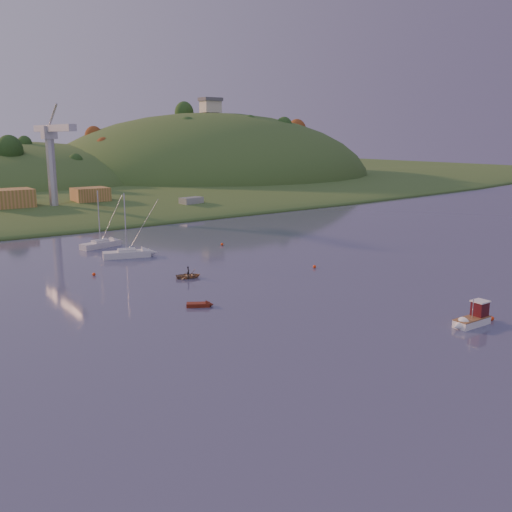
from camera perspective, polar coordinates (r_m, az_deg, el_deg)
ground at (r=53.15m, az=19.72°, el=-11.12°), size 500.00×500.00×0.00m
shore_slope at (r=197.22m, az=-23.82°, el=5.08°), size 640.00×150.00×7.00m
hill_center at (r=243.12m, az=-23.84°, el=6.20°), size 140.00×120.00×36.00m
hill_right at (r=261.07m, az=-4.45°, el=7.51°), size 150.00×130.00×60.00m
hilltop_house at (r=260.62m, az=-4.57°, el=14.85°), size 9.00×7.00×6.45m
wharf at (r=156.97m, az=-18.64°, el=4.40°), size 42.00×16.00×2.40m
shed_west at (r=154.21m, az=-23.46°, el=5.26°), size 11.00×8.00×4.80m
shed_east at (r=161.03m, az=-16.21°, el=5.87°), size 9.00×7.00×4.00m
dock_crane at (r=151.52m, az=-19.72°, el=10.14°), size 3.20×28.00×20.30m
fishing_boat at (r=66.01m, az=20.62°, el=-5.96°), size 5.43×1.76×3.45m
sailboat_near at (r=108.55m, az=-15.30°, el=1.19°), size 7.87×4.05×10.47m
sailboat_far at (r=98.63m, az=-12.80°, el=0.27°), size 8.16×4.49×10.85m
canoe at (r=82.93m, az=-6.78°, el=-1.95°), size 4.20×3.55×0.74m
paddler at (r=82.85m, az=-6.78°, el=-1.71°), size 0.50×0.62×1.48m
red_tender at (r=69.18m, az=-5.28°, el=-4.87°), size 3.36×2.65×1.11m
work_vessel at (r=156.00m, az=-6.47°, el=4.96°), size 15.54×8.35×3.79m
buoy_0 at (r=68.96m, az=22.51°, el=-5.80°), size 0.50×0.50×0.50m
buoy_1 at (r=88.93m, az=5.87°, el=-1.06°), size 0.50×0.50×0.50m
buoy_3 at (r=86.90m, az=-15.91°, el=-1.77°), size 0.50×0.50×0.50m
buoy_4 at (r=106.77m, az=-3.41°, el=1.18°), size 0.50×0.50×0.50m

